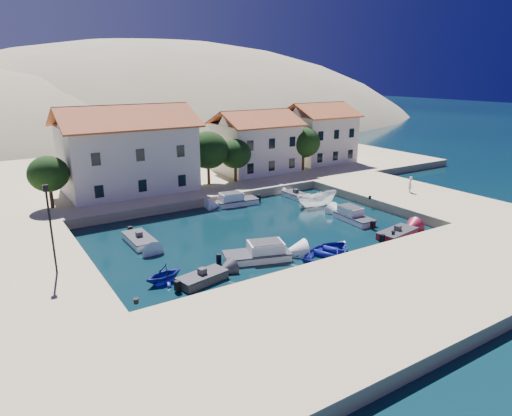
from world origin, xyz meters
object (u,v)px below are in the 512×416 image
(lamppost, at_px, (50,221))
(cabin_cruiser_south, at_px, (257,254))
(boat_east, at_px, (316,206))
(building_left, at_px, (127,148))
(cabin_cruiser_east, at_px, (354,217))
(pedestrian, at_px, (410,184))
(rowboat_south, at_px, (329,257))
(building_mid, at_px, (255,141))
(building_right, at_px, (319,132))

(lamppost, xyz_separation_m, cabin_cruiser_south, (14.12, -3.51, -4.28))
(boat_east, bearing_deg, lamppost, 113.85)
(building_left, bearing_deg, cabin_cruiser_south, -83.63)
(cabin_cruiser_east, bearing_deg, pedestrian, -74.82)
(lamppost, height_order, pedestrian, lamppost)
(lamppost, bearing_deg, boat_east, 11.18)
(building_left, bearing_deg, rowboat_south, -73.50)
(building_mid, bearing_deg, cabin_cruiser_south, -122.11)
(cabin_cruiser_south, distance_m, pedestrian, 24.58)
(building_mid, height_order, cabin_cruiser_east, building_mid)
(building_mid, height_order, pedestrian, building_mid)
(cabin_cruiser_east, height_order, boat_east, cabin_cruiser_east)
(lamppost, bearing_deg, building_right, 27.93)
(building_right, distance_m, cabin_cruiser_east, 27.12)
(cabin_cruiser_south, distance_m, boat_east, 16.23)
(cabin_cruiser_south, bearing_deg, building_right, 60.29)
(building_left, xyz_separation_m, building_right, (30.00, 2.00, -0.46))
(pedestrian, bearing_deg, building_mid, -97.19)
(building_right, height_order, lamppost, building_right)
(building_right, bearing_deg, cabin_cruiser_east, -121.95)
(rowboat_south, distance_m, boat_east, 14.34)
(lamppost, relative_size, boat_east, 1.32)
(building_left, xyz_separation_m, boat_east, (16.14, -14.54, -5.94))
(building_right, xyz_separation_m, rowboat_south, (-22.25, -28.17, -5.47))
(cabin_cruiser_east, bearing_deg, cabin_cruiser_south, 105.73)
(building_left, distance_m, building_right, 30.07)
(building_left, height_order, rowboat_south, building_left)
(lamppost, height_order, rowboat_south, lamppost)
(lamppost, distance_m, cabin_cruiser_east, 27.73)
(rowboat_south, distance_m, pedestrian, 20.50)
(building_mid, xyz_separation_m, pedestrian, (8.62, -19.39, -3.29))
(cabin_cruiser_south, height_order, cabin_cruiser_east, same)
(building_mid, relative_size, lamppost, 1.69)
(cabin_cruiser_east, bearing_deg, building_left, 41.08)
(cabin_cruiser_east, xyz_separation_m, boat_east, (0.25, 6.08, -0.48))
(building_left, distance_m, building_mid, 18.04)
(building_mid, bearing_deg, pedestrian, -66.04)
(pedestrian, bearing_deg, building_right, -130.58)
(rowboat_south, relative_size, cabin_cruiser_east, 1.20)
(building_left, relative_size, building_mid, 1.40)
(lamppost, height_order, cabin_cruiser_east, lamppost)
(rowboat_south, distance_m, cabin_cruiser_east, 9.87)
(building_left, distance_m, pedestrian, 32.60)
(lamppost, bearing_deg, pedestrian, 2.42)
(building_right, bearing_deg, rowboat_south, -128.30)
(building_left, height_order, pedestrian, building_left)
(building_mid, bearing_deg, building_left, -176.82)
(boat_east, bearing_deg, cabin_cruiser_south, 136.23)
(building_mid, height_order, rowboat_south, building_mid)
(building_mid, bearing_deg, lamppost, -144.55)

